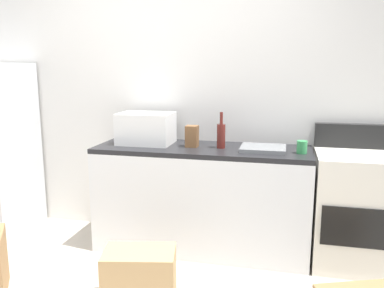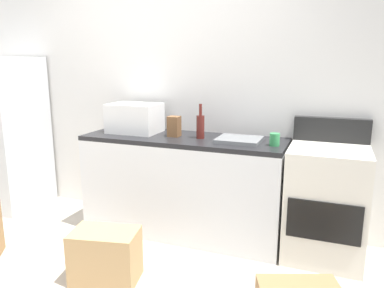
% 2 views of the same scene
% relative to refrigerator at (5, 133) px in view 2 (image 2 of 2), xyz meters
% --- Properties ---
extents(wall_back, '(5.00, 0.10, 2.60)m').
position_rel_refrigerator_xyz_m(wall_back, '(1.75, 0.40, 0.50)').
color(wall_back, silver).
rests_on(wall_back, ground_plane).
extents(kitchen_counter, '(1.80, 0.60, 0.90)m').
position_rel_refrigerator_xyz_m(kitchen_counter, '(2.05, 0.05, -0.35)').
color(kitchen_counter, silver).
rests_on(kitchen_counter, ground_plane).
extents(refrigerator, '(0.68, 0.66, 1.60)m').
position_rel_refrigerator_xyz_m(refrigerator, '(0.00, 0.00, 0.00)').
color(refrigerator, silver).
rests_on(refrigerator, ground_plane).
extents(stove_oven, '(0.60, 0.61, 1.10)m').
position_rel_refrigerator_xyz_m(stove_oven, '(3.27, 0.06, -0.34)').
color(stove_oven, silver).
rests_on(stove_oven, ground_plane).
extents(microwave, '(0.46, 0.34, 0.27)m').
position_rel_refrigerator_xyz_m(microwave, '(1.54, 0.09, 0.23)').
color(microwave, white).
rests_on(microwave, kitchen_counter).
extents(sink_basin, '(0.36, 0.32, 0.03)m').
position_rel_refrigerator_xyz_m(sink_basin, '(2.56, 0.04, 0.11)').
color(sink_basin, slate).
rests_on(sink_basin, kitchen_counter).
extents(wine_bottle, '(0.07, 0.07, 0.30)m').
position_rel_refrigerator_xyz_m(wine_bottle, '(2.21, 0.05, 0.21)').
color(wine_bottle, '#591E19').
rests_on(wine_bottle, kitchen_counter).
extents(coffee_mug, '(0.08, 0.08, 0.10)m').
position_rel_refrigerator_xyz_m(coffee_mug, '(2.86, -0.02, 0.15)').
color(coffee_mug, '#338C4C').
rests_on(coffee_mug, kitchen_counter).
extents(knife_block, '(0.10, 0.10, 0.18)m').
position_rel_refrigerator_xyz_m(knife_block, '(1.96, 0.04, 0.19)').
color(knife_block, brown).
rests_on(knife_block, kitchen_counter).
extents(cardboard_box_small, '(0.52, 0.39, 0.38)m').
position_rel_refrigerator_xyz_m(cardboard_box_small, '(1.83, -0.89, -0.61)').
color(cardboard_box_small, tan).
rests_on(cardboard_box_small, ground_plane).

